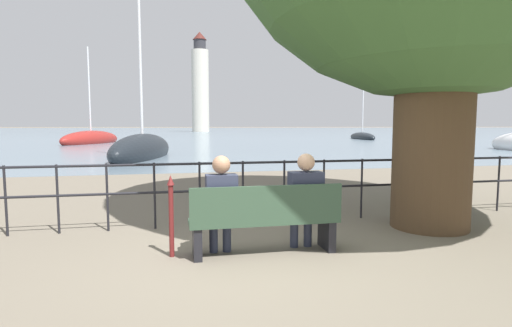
% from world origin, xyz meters
% --- Properties ---
extents(ground_plane, '(1000.00, 1000.00, 0.00)m').
position_xyz_m(ground_plane, '(0.00, 0.00, 0.00)').
color(ground_plane, '#706656').
extents(harbor_water, '(600.00, 300.00, 0.01)m').
position_xyz_m(harbor_water, '(0.00, 158.96, 0.00)').
color(harbor_water, slate).
rests_on(harbor_water, ground_plane).
extents(park_bench, '(1.90, 0.45, 0.90)m').
position_xyz_m(park_bench, '(0.00, -0.06, 0.44)').
color(park_bench, '#334C38').
rests_on(park_bench, ground_plane).
extents(seated_person_left, '(0.38, 0.35, 1.26)m').
position_xyz_m(seated_person_left, '(-0.55, 0.01, 0.70)').
color(seated_person_left, '#2D3347').
rests_on(seated_person_left, ground_plane).
extents(seated_person_right, '(0.43, 0.35, 1.27)m').
position_xyz_m(seated_person_right, '(0.55, 0.01, 0.70)').
color(seated_person_right, '#2D3347').
rests_on(seated_person_right, ground_plane).
extents(promenade_railing, '(12.75, 0.04, 1.05)m').
position_xyz_m(promenade_railing, '(-0.00, 1.54, 0.69)').
color(promenade_railing, black).
rests_on(promenade_railing, ground_plane).
extents(closed_umbrella, '(0.09, 0.09, 1.02)m').
position_xyz_m(closed_umbrella, '(-1.16, 0.09, 0.57)').
color(closed_umbrella, maroon).
rests_on(closed_umbrella, ground_plane).
extents(sailboat_0, '(5.05, 8.53, 9.14)m').
position_xyz_m(sailboat_0, '(-8.29, 33.81, 0.36)').
color(sailboat_0, maroon).
rests_on(sailboat_0, ground_plane).
extents(sailboat_2, '(3.61, 8.40, 11.24)m').
position_xyz_m(sailboat_2, '(-2.57, 16.03, 0.39)').
color(sailboat_2, black).
rests_on(sailboat_2, ground_plane).
extents(sailboat_3, '(2.74, 7.93, 11.23)m').
position_xyz_m(sailboat_3, '(21.53, 39.86, 0.31)').
color(sailboat_3, black).
rests_on(sailboat_3, ground_plane).
extents(harbor_lighthouse, '(4.55, 4.55, 26.14)m').
position_xyz_m(harbor_lighthouse, '(6.63, 103.04, 12.16)').
color(harbor_lighthouse, beige).
rests_on(harbor_lighthouse, ground_plane).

